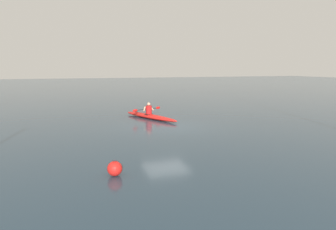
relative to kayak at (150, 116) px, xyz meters
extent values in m
plane|color=#283D4C|center=(-0.09, 2.89, -0.15)|extent=(160.00, 160.00, 0.00)
ellipsoid|color=red|center=(0.00, 0.00, 0.00)|extent=(2.54, 4.90, 0.30)
torus|color=black|center=(0.07, -0.16, 0.13)|extent=(0.72, 0.72, 0.04)
cylinder|color=black|center=(0.59, -1.40, 0.14)|extent=(0.18, 0.18, 0.02)
cylinder|color=red|center=(0.06, -0.13, 0.42)|extent=(0.40, 0.40, 0.54)
sphere|color=tan|center=(0.06, -0.13, 0.80)|extent=(0.21, 0.21, 0.21)
cylinder|color=black|center=(0.14, -0.32, 0.45)|extent=(1.79, 0.78, 0.03)
ellipsoid|color=red|center=(1.02, 0.06, 0.45)|extent=(0.38, 0.19, 0.17)
ellipsoid|color=red|center=(-0.75, -0.70, 0.45)|extent=(0.38, 0.19, 0.17)
cylinder|color=tan|center=(0.36, -0.09, 0.49)|extent=(0.24, 0.27, 0.34)
cylinder|color=tan|center=(-0.19, -0.32, 0.49)|extent=(0.32, 0.16, 0.34)
sphere|color=red|center=(4.00, 9.86, 0.08)|extent=(0.47, 0.47, 0.47)
torus|color=#333338|center=(4.00, 9.86, 0.35)|extent=(0.12, 0.12, 0.02)
camera|label=1|loc=(5.45, 18.93, 3.20)|focal=32.42mm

